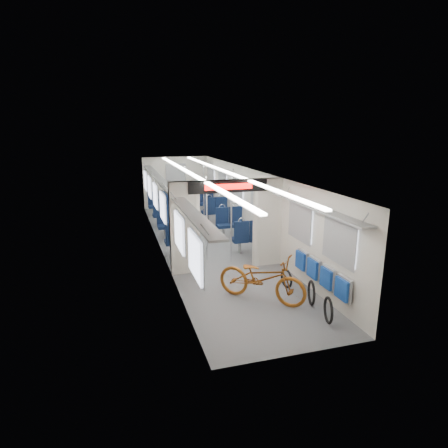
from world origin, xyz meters
The scene contains 14 objects.
carriage centered at (0.00, -0.27, 1.50)m, with size 12.00×12.02×2.31m.
bicycle centered at (0.14, -4.01, 0.51)m, with size 0.67×1.93×1.01m, color brown.
flip_bench centered at (1.35, -4.29, 0.58)m, with size 0.12×2.07×0.47m.
bike_hoop_a centered at (0.98, -5.24, 0.23)m, with size 0.51×0.51×0.05m, color black.
bike_hoop_b centered at (1.06, -4.48, 0.23)m, with size 0.52×0.52×0.05m, color black.
bike_hoop_c centered at (0.94, -3.57, 0.20)m, with size 0.45×0.45×0.05m, color black.
seat_bay_near_left centered at (-0.93, 0.28, 0.57)m, with size 0.95×2.24×1.15m.
seat_bay_near_right centered at (0.93, -0.11, 0.54)m, with size 0.91×2.07×1.10m.
seat_bay_far_left centered at (-0.93, 3.71, 0.54)m, with size 0.91×2.08×1.10m.
seat_bay_far_right centered at (0.93, 3.68, 0.55)m, with size 0.93×2.15×1.12m.
stanchion_near_left centered at (-0.34, -1.23, 1.15)m, with size 0.04×0.04×2.30m, color silver.
stanchion_near_right centered at (0.25, -1.57, 1.15)m, with size 0.04×0.04×2.30m, color silver.
stanchion_far_left centered at (-0.37, 1.62, 1.15)m, with size 0.04×0.04×2.30m, color silver.
stanchion_far_right centered at (0.26, 1.65, 1.15)m, with size 0.04×0.04×2.30m, color silver.
Camera 1 is at (-2.65, -10.75, 3.53)m, focal length 30.00 mm.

